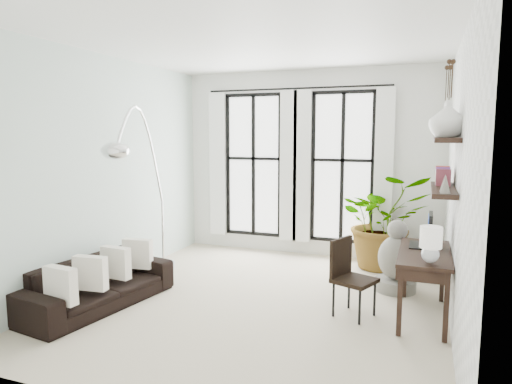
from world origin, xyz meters
The scene contains 16 objects.
floor centered at (0.00, 0.00, 0.00)m, with size 5.00×5.00×0.00m, color beige.
ceiling centered at (0.00, 0.00, 3.20)m, with size 5.00×5.00×0.00m, color white.
wall_left centered at (-2.25, 0.00, 1.60)m, with size 5.00×5.00×0.00m, color silver.
wall_right centered at (2.25, 0.00, 1.60)m, with size 5.00×5.00×0.00m, color white.
wall_back centered at (0.00, 2.50, 1.60)m, with size 4.50×4.50×0.00m, color white.
windows centered at (-0.20, 2.43, 1.56)m, with size 3.26×0.13×2.65m.
wall_shelves centered at (2.11, 0.22, 1.73)m, with size 0.25×1.30×0.60m.
sofa centered at (-1.80, -0.84, 0.29)m, with size 1.96×0.77×0.57m, color black.
throw_pillows centered at (-1.70, -0.84, 0.50)m, with size 0.40×1.52×0.40m.
plant centered at (1.33, 2.08, 0.75)m, with size 1.36×1.18×1.51m, color #2D7228.
desk centered at (1.95, 0.14, 0.73)m, with size 0.56×1.33×1.17m.
desk_chair centered at (1.13, -0.02, 0.51)m, with size 0.56×0.56×0.90m.
arc_lamp centered at (-1.70, 0.01, 1.93)m, with size 0.75×1.95×2.49m.
buddha centered at (1.60, 1.03, 0.41)m, with size 0.54×0.54×0.97m.
vase_a centered at (2.11, -0.07, 2.27)m, with size 0.37×0.37×0.38m, color white.
vase_b centered at (2.11, 0.33, 2.27)m, with size 0.37×0.37×0.38m, color white.
Camera 1 is at (1.92, -5.23, 2.11)m, focal length 32.00 mm.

